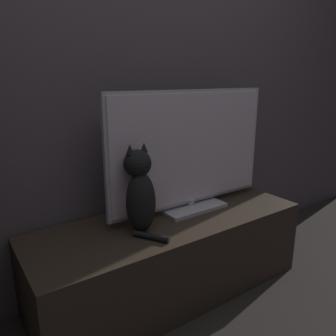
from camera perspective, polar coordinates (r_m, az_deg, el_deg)
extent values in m
cube|color=#564C51|center=(1.84, -5.32, 20.43)|extent=(4.80, 0.05, 2.60)
cube|color=#33281E|center=(1.83, 0.43, -14.96)|extent=(1.47, 0.52, 0.43)
cube|color=#B7B7BC|center=(1.87, 3.92, -6.63)|extent=(0.37, 0.22, 0.02)
cylinder|color=#B7B7BC|center=(1.86, 3.93, -5.92)|extent=(0.04, 0.04, 0.03)
cube|color=#B7B7BC|center=(1.78, 3.95, 3.44)|extent=(1.01, 0.02, 0.62)
cube|color=silver|center=(1.77, 4.24, 3.36)|extent=(0.97, 0.01, 0.59)
ellipsoid|color=black|center=(1.54, -4.75, -6.04)|extent=(0.15, 0.13, 0.30)
ellipsoid|color=silver|center=(1.59, -5.53, -6.01)|extent=(0.08, 0.05, 0.16)
sphere|color=black|center=(1.51, -5.35, 0.80)|extent=(0.14, 0.14, 0.13)
cone|color=black|center=(1.48, -6.66, 3.29)|extent=(0.04, 0.04, 0.04)
cone|color=black|center=(1.51, -4.20, 3.61)|extent=(0.04, 0.04, 0.04)
cylinder|color=black|center=(1.52, -2.96, -11.81)|extent=(0.12, 0.17, 0.03)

